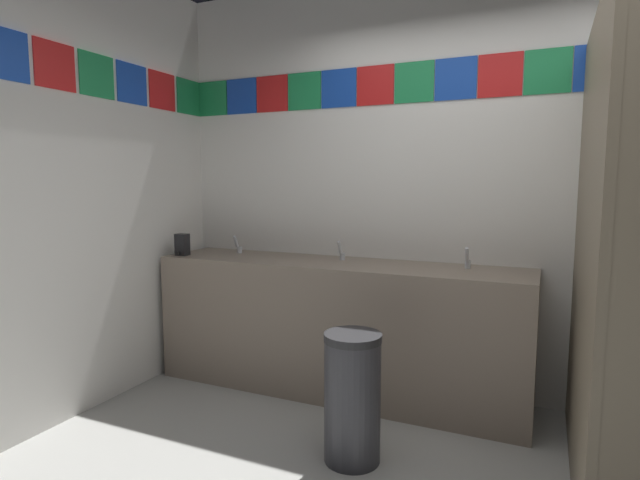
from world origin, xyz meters
The scene contains 9 objects.
wall_back centered at (0.00, 1.50, 1.43)m, with size 4.58×0.09×2.84m.
wall_side centered at (-2.33, 0.00, 1.42)m, with size 0.09×2.93×2.84m.
vanity_counter centered at (-0.98, 1.18, 0.46)m, with size 2.53×0.57×0.90m.
faucet_left centered at (-1.82, 1.27, 0.95)m, with size 0.04×0.10×0.14m.
faucet_center centered at (-0.98, 1.27, 0.95)m, with size 0.04×0.10×0.14m.
faucet_right centered at (-0.13, 1.27, 0.95)m, with size 0.04×0.10×0.14m.
soap_dispenser centered at (-2.14, 1.02, 0.98)m, with size 0.09×0.09×0.16m.
stall_divider centered at (0.64, 0.44, 1.11)m, with size 0.92×1.52×2.21m.
trash_bin centered at (-0.56, 0.39, 0.34)m, with size 0.30×0.30×0.67m.
Camera 1 is at (0.30, -1.93, 1.43)m, focal length 28.36 mm.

